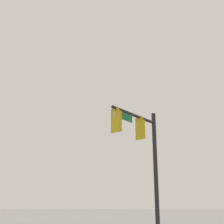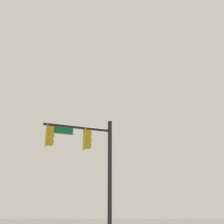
{
  "view_description": "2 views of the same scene",
  "coord_description": "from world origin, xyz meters",
  "views": [
    {
      "loc": [
        8.4,
        2.08,
        1.7
      ],
      "look_at": [
        -5.31,
        -8.7,
        7.03
      ],
      "focal_mm": 50.0,
      "sensor_mm": 36.0,
      "label": 1
    },
    {
      "loc": [
        -0.87,
        10.04,
        1.6
      ],
      "look_at": [
        -7.12,
        -5.45,
        7.21
      ],
      "focal_mm": 50.0,
      "sensor_mm": 36.0,
      "label": 2
    }
  ],
  "objects": [
    {
      "name": "signal_pole_near",
      "position": [
        -6.49,
        -7.35,
        4.91
      ],
      "size": [
        4.23,
        0.53,
        7.25
      ],
      "color": "black",
      "rests_on": "ground_plane"
    }
  ]
}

